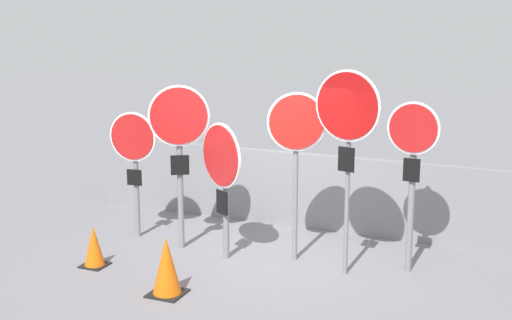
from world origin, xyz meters
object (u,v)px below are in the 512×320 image
Objects in this scene: stop_sign_2 at (222,167)px; traffic_cone_1 at (167,266)px; stop_sign_3 at (296,139)px; traffic_cone_0 at (94,246)px; stop_sign_5 at (413,157)px; stop_sign_1 at (179,136)px; stop_sign_4 at (347,123)px; stop_sign_0 at (134,150)px.

traffic_cone_1 is at bearing -63.04° from stop_sign_2.
stop_sign_3 is 3.15m from traffic_cone_0.
stop_sign_3 is 1.03× the size of stop_sign_5.
stop_sign_2 is 2.07m from traffic_cone_0.
stop_sign_4 is (2.49, -0.07, 0.37)m from stop_sign_1.
traffic_cone_1 is at bearing -128.84° from stop_sign_4.
stop_sign_1 is 3.24× the size of traffic_cone_1.
stop_sign_3 is at bearing 174.63° from stop_sign_4.
traffic_cone_1 is (-2.62, -1.92, -1.22)m from stop_sign_5.
stop_sign_3 reaches higher than traffic_cone_1.
stop_sign_2 is 3.40× the size of traffic_cone_0.
stop_sign_4 is at bearing 33.42° from stop_sign_2.
stop_sign_5 is (2.52, 0.50, 0.26)m from stop_sign_2.
stop_sign_3 reaches higher than stop_sign_5.
stop_sign_3 is at bearing 49.36° from stop_sign_2.
stop_sign_5 reaches higher than stop_sign_0.
stop_sign_2 is (1.64, -0.32, -0.05)m from stop_sign_0.
traffic_cone_0 is at bearing -90.39° from stop_sign_0.
stop_sign_2 is 2.61× the size of traffic_cone_1.
traffic_cone_0 is (-1.51, -0.96, -1.05)m from stop_sign_2.
stop_sign_2 is at bearing -17.01° from stop_sign_0.
stop_sign_2 is 2.58m from stop_sign_5.
stop_sign_4 is 1.18× the size of stop_sign_5.
stop_sign_5 is (3.26, 0.37, -0.10)m from stop_sign_1.
stop_sign_2 is at bearing 174.84° from stop_sign_3.
stop_sign_5 reaches higher than traffic_cone_0.
stop_sign_4 is 2.92m from traffic_cone_1.
stop_sign_1 is at bearing -17.58° from stop_sign_0.
stop_sign_4 reaches higher than stop_sign_0.
stop_sign_1 is at bearing -169.69° from stop_sign_5.
stop_sign_5 is (1.55, 0.19, -0.15)m from stop_sign_3.
traffic_cone_1 is (-1.85, -1.48, -1.70)m from stop_sign_4.
stop_sign_3 is at bearing 58.27° from traffic_cone_1.
stop_sign_4 is at bearing -146.66° from stop_sign_5.
stop_sign_2 is 1.10m from stop_sign_3.
stop_sign_0 is 0.82× the size of stop_sign_3.
traffic_cone_0 is (-0.77, -1.09, -1.41)m from stop_sign_1.
stop_sign_3 is 1.57m from stop_sign_5.
traffic_cone_0 is 0.77× the size of traffic_cone_1.
stop_sign_5 is 3.10× the size of traffic_cone_1.
traffic_cone_0 is (-3.26, -1.02, -1.78)m from stop_sign_4.
stop_sign_4 is (1.75, 0.07, 0.73)m from stop_sign_2.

